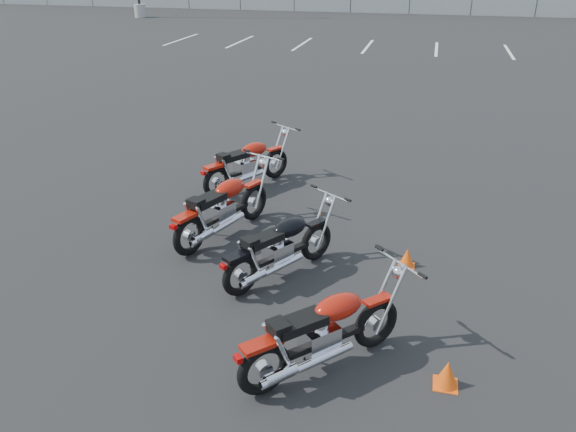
% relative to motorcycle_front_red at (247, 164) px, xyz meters
% --- Properties ---
extents(ground, '(120.00, 120.00, 0.00)m').
position_rel_motorcycle_front_red_xyz_m(ground, '(1.14, -2.94, -0.44)').
color(ground, black).
rests_on(ground, ground).
extents(motorcycle_front_red, '(1.40, 1.86, 0.97)m').
position_rel_motorcycle_front_red_xyz_m(motorcycle_front_red, '(0.00, 0.00, 0.00)').
color(motorcycle_front_red, black).
rests_on(motorcycle_front_red, ground).
extents(motorcycle_second_black, '(1.37, 1.79, 0.94)m').
position_rel_motorcycle_front_red_xyz_m(motorcycle_second_black, '(1.36, -2.82, -0.01)').
color(motorcycle_second_black, black).
rests_on(motorcycle_second_black, ground).
extents(motorcycle_third_red, '(1.17, 2.05, 1.02)m').
position_rel_motorcycle_front_red_xyz_m(motorcycle_third_red, '(0.25, -1.91, 0.02)').
color(motorcycle_third_red, black).
rests_on(motorcycle_third_red, ground).
extents(motorcycle_rear_red, '(1.67, 1.70, 0.98)m').
position_rel_motorcycle_front_red_xyz_m(motorcycle_rear_red, '(2.24, -4.47, 0.00)').
color(motorcycle_rear_red, black).
rests_on(motorcycle_rear_red, ground).
extents(training_cone_near, '(0.22, 0.22, 0.26)m').
position_rel_motorcycle_front_red_xyz_m(training_cone_near, '(2.96, -2.16, -0.31)').
color(training_cone_near, '#F8520D').
rests_on(training_cone_near, ground).
extents(training_cone_far, '(0.24, 0.24, 0.29)m').
position_rel_motorcycle_front_red_xyz_m(training_cone_far, '(3.47, -4.42, -0.30)').
color(training_cone_far, '#F8520D').
rests_on(training_cone_far, ground).
extents(chainlink_fence, '(80.06, 0.06, 1.80)m').
position_rel_motorcycle_front_red_xyz_m(chainlink_fence, '(1.14, 32.06, 0.46)').
color(chainlink_fence, gray).
rests_on(chainlink_fence, ground).
extents(parking_line_stripes, '(15.12, 4.00, 0.01)m').
position_rel_motorcycle_front_red_xyz_m(parking_line_stripes, '(-1.36, 17.06, -0.44)').
color(parking_line_stripes, silver).
rests_on(parking_line_stripes, ground).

